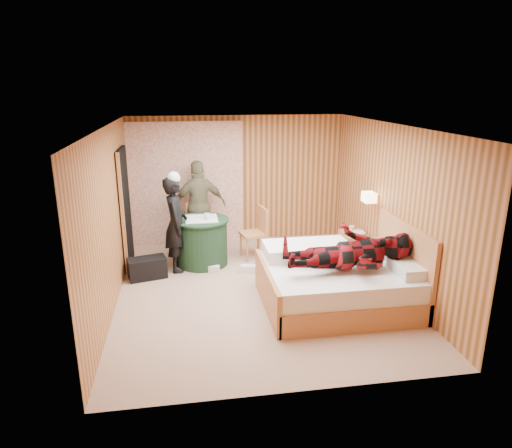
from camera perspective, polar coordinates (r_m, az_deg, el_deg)
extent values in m
cube|color=tan|center=(7.16, 0.15, -8.22)|extent=(4.20, 5.00, 0.01)
cube|color=silver|center=(6.50, 0.17, 12.14)|extent=(4.20, 5.00, 0.01)
cube|color=#C6794C|center=(9.14, -2.37, 5.60)|extent=(4.20, 0.02, 2.50)
cube|color=#C6794C|center=(6.73, -17.79, 0.65)|extent=(0.02, 5.00, 2.50)
cube|color=#C6794C|center=(7.35, 16.55, 2.10)|extent=(0.02, 5.00, 2.50)
cube|color=white|center=(9.02, -8.66, 4.94)|extent=(2.20, 0.08, 2.40)
cube|color=black|center=(8.12, -16.00, 1.87)|extent=(0.06, 0.90, 2.05)
cylinder|color=gold|center=(7.69, 14.49, 3.29)|extent=(0.18, 0.04, 0.04)
cube|color=beige|center=(7.66, 13.94, 3.28)|extent=(0.18, 0.24, 0.16)
cube|color=#C47D50|center=(6.78, 10.36, -8.52)|extent=(2.13, 1.70, 0.32)
cube|color=white|center=(6.66, 10.49, -6.24)|extent=(2.07, 1.64, 0.27)
cube|color=#C47D50|center=(6.47, 1.39, -8.19)|extent=(0.06, 1.70, 0.60)
cube|color=#C47D50|center=(6.98, 18.03, -4.54)|extent=(0.06, 1.70, 1.17)
cube|color=silver|center=(6.57, 18.64, -5.28)|extent=(0.40, 0.59, 0.15)
cube|color=silver|center=(7.24, 15.74, -2.94)|extent=(0.40, 0.59, 0.15)
cube|color=white|center=(6.90, 6.36, -3.20)|extent=(1.28, 0.64, 0.19)
cube|color=#C47D50|center=(8.32, 12.04, -2.90)|extent=(0.40, 0.55, 0.55)
cube|color=#C47D50|center=(8.27, 12.12, -1.76)|extent=(0.42, 0.57, 0.03)
cylinder|color=#1B3B21|center=(8.07, -6.74, -2.29)|extent=(0.88, 0.88, 0.80)
cylinder|color=#1B3B21|center=(7.95, -6.84, 0.49)|extent=(0.95, 0.95, 0.03)
cube|color=silver|center=(7.94, -6.84, 0.66)|extent=(0.60, 0.60, 0.01)
cube|color=#C47D50|center=(8.69, -6.95, -0.57)|extent=(0.53, 0.53, 0.05)
cube|color=#C47D50|center=(8.79, -7.45, 1.32)|extent=(0.41, 0.17, 0.46)
cylinder|color=#C47D50|center=(8.55, -7.55, -2.53)|extent=(0.04, 0.04, 0.43)
cylinder|color=#C47D50|center=(8.97, -6.27, -1.56)|extent=(0.04, 0.04, 0.43)
cube|color=#C47D50|center=(8.30, -0.40, -1.24)|extent=(0.50, 0.50, 0.05)
cube|color=#C47D50|center=(8.29, 0.85, 0.57)|extent=(0.12, 0.42, 0.47)
cylinder|color=#C47D50|center=(8.47, -1.89, -2.56)|extent=(0.04, 0.04, 0.44)
cylinder|color=#C47D50|center=(8.28, 1.14, -3.02)|extent=(0.04, 0.04, 0.44)
cube|color=black|center=(7.73, -13.43, -5.37)|extent=(0.67, 0.46, 0.34)
cube|color=silver|center=(7.76, -0.87, -5.65)|extent=(0.31, 0.19, 0.13)
cube|color=silver|center=(7.83, -5.57, -5.57)|extent=(0.28, 0.19, 0.12)
imported|color=black|center=(7.76, -9.98, -0.03)|extent=(0.39, 0.60, 1.63)
imported|color=#6C6848|center=(8.70, -7.08, 2.28)|extent=(1.06, 0.55, 1.72)
imported|color=maroon|center=(6.31, 11.79, -2.19)|extent=(0.86, 0.67, 1.77)
imported|color=silver|center=(8.19, 12.29, -1.15)|extent=(0.19, 0.24, 0.02)
imported|color=silver|center=(8.18, 12.29, -1.01)|extent=(0.19, 0.24, 0.02)
imported|color=silver|center=(8.34, 11.86, -0.53)|extent=(0.13, 0.13, 0.09)
imported|color=silver|center=(7.88, -6.12, 0.97)|extent=(0.16, 0.16, 0.10)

